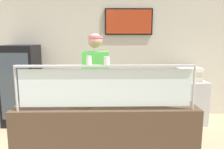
% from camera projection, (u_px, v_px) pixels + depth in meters
% --- Properties ---
extents(ground_plane, '(12.00, 12.00, 0.00)m').
position_uv_depth(ground_plane, '(106.00, 149.00, 3.41)').
color(ground_plane, tan).
rests_on(ground_plane, ground).
extents(shop_rear_unit, '(6.44, 0.13, 2.70)m').
position_uv_depth(shop_rear_unit, '(107.00, 53.00, 4.74)').
color(shop_rear_unit, beige).
rests_on(shop_rear_unit, ground).
extents(serving_counter, '(2.04, 0.74, 0.95)m').
position_uv_depth(serving_counter, '(106.00, 139.00, 2.71)').
color(serving_counter, '#4C3828').
rests_on(serving_counter, ground).
extents(sneeze_guard, '(1.86, 0.06, 0.48)m').
position_uv_depth(sneeze_guard, '(106.00, 82.00, 2.27)').
color(sneeze_guard, '#B2B5BC').
rests_on(sneeze_guard, serving_counter).
extents(pizza_tray, '(0.50, 0.50, 0.04)m').
position_uv_depth(pizza_tray, '(85.00, 100.00, 2.65)').
color(pizza_tray, '#9EA0A8').
rests_on(pizza_tray, serving_counter).
extents(pizza_server, '(0.09, 0.28, 0.01)m').
position_uv_depth(pizza_server, '(86.00, 98.00, 2.63)').
color(pizza_server, '#ADAFB7').
rests_on(pizza_server, pizza_tray).
extents(parmesan_shaker, '(0.06, 0.06, 0.09)m').
position_uv_depth(parmesan_shaker, '(89.00, 61.00, 2.23)').
color(parmesan_shaker, white).
rests_on(parmesan_shaker, sneeze_guard).
extents(pepper_flake_shaker, '(0.06, 0.06, 0.09)m').
position_uv_depth(pepper_flake_shaker, '(107.00, 61.00, 2.24)').
color(pepper_flake_shaker, white).
rests_on(pepper_flake_shaker, sneeze_guard).
extents(worker_figure, '(0.41, 0.50, 1.76)m').
position_uv_depth(worker_figure, '(96.00, 85.00, 3.30)').
color(worker_figure, '#23232D').
rests_on(worker_figure, ground).
extents(drink_fridge, '(0.64, 0.66, 1.56)m').
position_uv_depth(drink_fridge, '(22.00, 85.00, 4.36)').
color(drink_fridge, black).
rests_on(drink_fridge, ground).
extents(prep_shelf, '(0.70, 0.55, 0.85)m').
position_uv_depth(prep_shelf, '(186.00, 102.00, 4.45)').
color(prep_shelf, '#B7BABF').
rests_on(prep_shelf, ground).
extents(pizza_box_stack, '(0.47, 0.46, 0.27)m').
position_uv_depth(pizza_box_stack, '(188.00, 74.00, 4.35)').
color(pizza_box_stack, silver).
rests_on(pizza_box_stack, prep_shelf).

